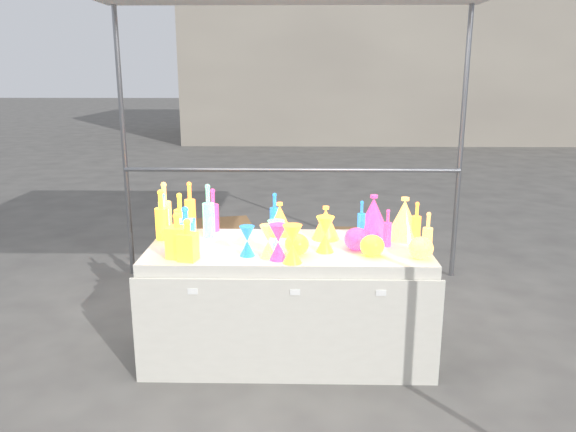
{
  "coord_description": "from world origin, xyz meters",
  "views": [
    {
      "loc": [
        0.07,
        -3.48,
        1.84
      ],
      "look_at": [
        0.0,
        0.0,
        0.95
      ],
      "focal_mm": 35.0,
      "sensor_mm": 36.0,
      "label": 1
    }
  ],
  "objects_px": {
    "cardboard_box_closed": "(218,246)",
    "lampshade_0": "(280,219)",
    "decanter_0": "(188,240)",
    "globe_0": "(372,247)",
    "hourglass_0": "(292,244)",
    "bottle_0": "(162,215)",
    "display_table": "(288,300)"
  },
  "relations": [
    {
      "from": "cardboard_box_closed",
      "to": "decanter_0",
      "type": "bearing_deg",
      "value": -100.75
    },
    {
      "from": "cardboard_box_closed",
      "to": "lampshade_0",
      "type": "distance_m",
      "value": 1.65
    },
    {
      "from": "bottle_0",
      "to": "hourglass_0",
      "type": "height_order",
      "value": "bottle_0"
    },
    {
      "from": "bottle_0",
      "to": "decanter_0",
      "type": "distance_m",
      "value": 0.51
    },
    {
      "from": "cardboard_box_closed",
      "to": "decanter_0",
      "type": "height_order",
      "value": "decanter_0"
    },
    {
      "from": "bottle_0",
      "to": "globe_0",
      "type": "height_order",
      "value": "bottle_0"
    },
    {
      "from": "lampshade_0",
      "to": "globe_0",
      "type": "bearing_deg",
      "value": -27.02
    },
    {
      "from": "decanter_0",
      "to": "hourglass_0",
      "type": "xyz_separation_m",
      "value": [
        0.62,
        -0.03,
        -0.01
      ]
    },
    {
      "from": "globe_0",
      "to": "lampshade_0",
      "type": "height_order",
      "value": "lampshade_0"
    },
    {
      "from": "globe_0",
      "to": "lampshade_0",
      "type": "xyz_separation_m",
      "value": [
        -0.58,
        0.47,
        0.05
      ]
    },
    {
      "from": "cardboard_box_closed",
      "to": "bottle_0",
      "type": "distance_m",
      "value": 1.67
    },
    {
      "from": "cardboard_box_closed",
      "to": "hourglass_0",
      "type": "bearing_deg",
      "value": -83.71
    },
    {
      "from": "hourglass_0",
      "to": "lampshade_0",
      "type": "distance_m",
      "value": 0.61
    },
    {
      "from": "decanter_0",
      "to": "lampshade_0",
      "type": "height_order",
      "value": "decanter_0"
    },
    {
      "from": "hourglass_0",
      "to": "decanter_0",
      "type": "bearing_deg",
      "value": 177.13
    },
    {
      "from": "decanter_0",
      "to": "lampshade_0",
      "type": "xyz_separation_m",
      "value": [
        0.53,
        0.57,
        -0.02
      ]
    },
    {
      "from": "display_table",
      "to": "hourglass_0",
      "type": "height_order",
      "value": "hourglass_0"
    },
    {
      "from": "bottle_0",
      "to": "hourglass_0",
      "type": "relative_size",
      "value": 1.48
    },
    {
      "from": "display_table",
      "to": "lampshade_0",
      "type": "distance_m",
      "value": 0.57
    },
    {
      "from": "decanter_0",
      "to": "globe_0",
      "type": "bearing_deg",
      "value": 18.34
    },
    {
      "from": "display_table",
      "to": "globe_0",
      "type": "distance_m",
      "value": 0.7
    },
    {
      "from": "display_table",
      "to": "cardboard_box_closed",
      "type": "xyz_separation_m",
      "value": [
        -0.71,
        1.66,
        -0.15
      ]
    },
    {
      "from": "display_table",
      "to": "cardboard_box_closed",
      "type": "bearing_deg",
      "value": 113.08
    },
    {
      "from": "cardboard_box_closed",
      "to": "lampshade_0",
      "type": "bearing_deg",
      "value": -79.18
    },
    {
      "from": "hourglass_0",
      "to": "globe_0",
      "type": "relative_size",
      "value": 1.56
    },
    {
      "from": "cardboard_box_closed",
      "to": "bottle_0",
      "type": "relative_size",
      "value": 1.84
    },
    {
      "from": "cardboard_box_closed",
      "to": "decanter_0",
      "type": "xyz_separation_m",
      "value": [
        0.12,
        -1.95,
        0.65
      ]
    },
    {
      "from": "display_table",
      "to": "decanter_0",
      "type": "xyz_separation_m",
      "value": [
        -0.59,
        -0.29,
        0.5
      ]
    },
    {
      "from": "lampshade_0",
      "to": "decanter_0",
      "type": "bearing_deg",
      "value": -120.93
    },
    {
      "from": "cardboard_box_closed",
      "to": "lampshade_0",
      "type": "relative_size",
      "value": 2.76
    },
    {
      "from": "bottle_0",
      "to": "lampshade_0",
      "type": "height_order",
      "value": "bottle_0"
    },
    {
      "from": "hourglass_0",
      "to": "globe_0",
      "type": "xyz_separation_m",
      "value": [
        0.49,
        0.13,
        -0.06
      ]
    }
  ]
}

